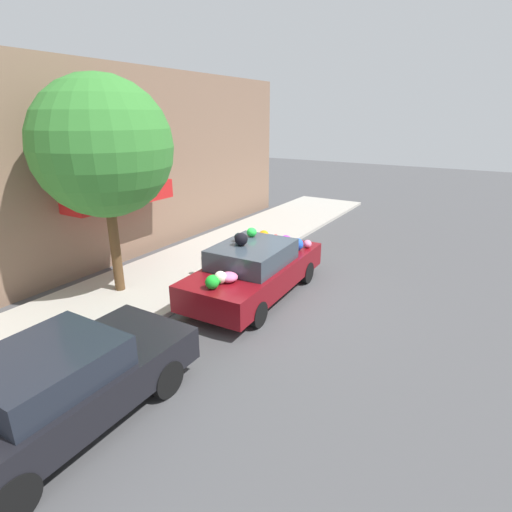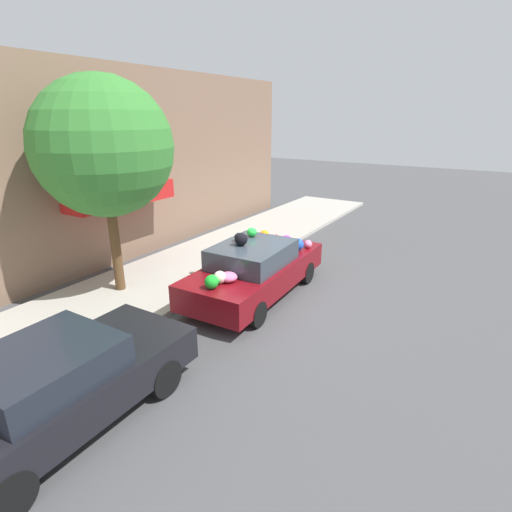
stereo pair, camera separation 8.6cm
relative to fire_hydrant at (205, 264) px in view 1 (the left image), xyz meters
The scene contains 7 objects.
ground_plane 1.82m from the fire_hydrant, 94.52° to the right, with size 60.00×60.00×0.00m, color #4C4C4F.
sidewalk_curb 1.03m from the fire_hydrant, 98.38° to the left, with size 24.00×3.20×0.12m.
building_facade 3.95m from the fire_hydrant, 92.78° to the left, with size 18.00×1.20×5.72m.
street_tree 3.89m from the fire_hydrant, 145.57° to the left, with size 3.17×3.17×5.10m.
fire_hydrant is the anchor object (origin of this frame).
art_car 1.76m from the fire_hydrant, 95.77° to the right, with size 4.48×1.94×1.70m.
parked_car_plain 5.72m from the fire_hydrant, 162.45° to the right, with size 4.04×1.83×1.35m.
Camera 1 is at (-7.87, -4.79, 4.33)m, focal length 28.00 mm.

